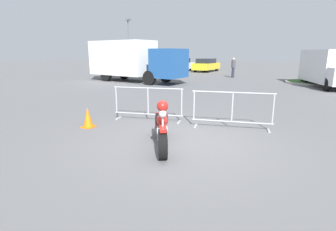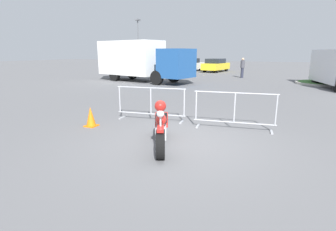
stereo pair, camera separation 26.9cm
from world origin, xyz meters
name	(u,v)px [view 1 (the left image)]	position (x,y,z in m)	size (l,w,h in m)	color
ground_plane	(181,143)	(0.00, 0.00, 0.00)	(120.00, 120.00, 0.00)	#5B5B5E
motorcycle	(162,127)	(-0.36, -0.33, 0.46)	(1.02, 2.03, 1.21)	black
crowd_barrier_near	(148,103)	(-1.68, 1.75, 0.56)	(2.29, 0.69, 1.07)	#9EA0A5
crowd_barrier_far	(232,110)	(0.97, 1.75, 0.56)	(2.29, 0.69, 1.07)	#9EA0A5
box_truck	(131,59)	(-7.74, 11.83, 1.64)	(8.01, 4.06, 2.98)	silver
delivery_van	(330,67)	(5.38, 13.31, 1.24)	(3.10, 5.32, 2.31)	silver
parked_car_green	(156,65)	(-10.67, 23.26, 0.70)	(2.29, 4.30, 1.39)	#236B38
parked_car_white	(180,65)	(-7.73, 23.41, 0.74)	(2.43, 4.55, 1.47)	white
parked_car_yellow	(206,65)	(-4.79, 23.91, 0.74)	(2.40, 4.50, 1.45)	yellow
pedestrian	(233,67)	(-1.03, 17.71, 0.92)	(0.37, 0.37, 1.69)	#262838
planter_island	(312,78)	(4.76, 15.18, 0.37)	(3.42, 3.42, 1.17)	#ADA89E
traffic_cone	(88,118)	(-2.99, 0.38, 0.29)	(0.34, 0.34, 0.59)	orange
street_lamp	(129,38)	(-13.00, 20.96, 3.71)	(0.36, 0.70, 5.68)	#595B60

